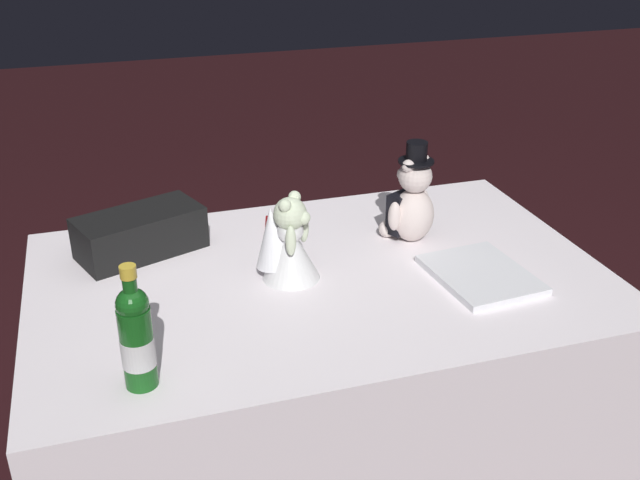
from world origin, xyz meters
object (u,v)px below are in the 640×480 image
gift_case_black (140,233)px  teddy_bear_groom (411,203)px  guestbook (481,275)px  champagne_bottle (136,336)px  signing_pen (266,227)px  teddy_bear_bride (286,242)px

gift_case_black → teddy_bear_groom: bearing=169.2°
teddy_bear_groom → guestbook: 0.30m
champagne_bottle → teddy_bear_groom: bearing=-149.6°
signing_pen → teddy_bear_bride: bearing=86.4°
teddy_bear_bride → guestbook: size_ratio=0.80×
teddy_bear_bride → gift_case_black: size_ratio=0.62×
teddy_bear_groom → guestbook: bearing=107.7°
teddy_bear_groom → teddy_bear_bride: 0.41m
gift_case_black → guestbook: bearing=153.6°
champagne_bottle → signing_pen: size_ratio=1.93×
guestbook → champagne_bottle: bearing=7.9°
teddy_bear_groom → guestbook: teddy_bear_groom is taller
champagne_bottle → gift_case_black: 0.62m
teddy_bear_groom → champagne_bottle: 0.92m
teddy_bear_bride → champagne_bottle: (0.40, 0.36, 0.02)m
champagne_bottle → signing_pen: bearing=-122.6°
teddy_bear_bride → signing_pen: (-0.02, -0.30, -0.10)m
signing_pen → guestbook: bearing=135.1°
champagne_bottle → guestbook: (-0.88, -0.20, -0.11)m
signing_pen → teddy_bear_groom: bearing=153.1°
teddy_bear_groom → champagne_bottle: teddy_bear_groom is taller
champagne_bottle → signing_pen: (-0.42, -0.66, -0.11)m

